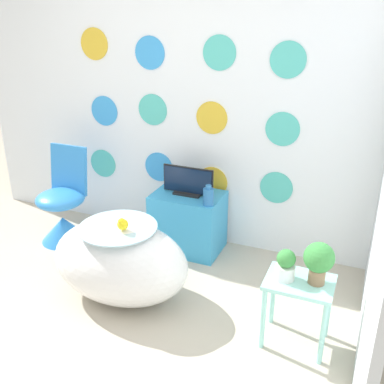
% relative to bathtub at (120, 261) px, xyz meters
% --- Properties ---
extents(ground_plane, '(12.00, 12.00, 0.00)m').
position_rel_bathtub_xyz_m(ground_plane, '(0.05, -0.63, -0.30)').
color(ground_plane, '#BCB29E').
extents(wall_back_dotted, '(4.22, 0.05, 2.60)m').
position_rel_bathtub_xyz_m(wall_back_dotted, '(0.05, 1.10, 1.00)').
color(wall_back_dotted, white).
rests_on(wall_back_dotted, ground_plane).
extents(bathtub, '(1.03, 0.68, 0.60)m').
position_rel_bathtub_xyz_m(bathtub, '(0.00, 0.00, 0.00)').
color(bathtub, white).
rests_on(bathtub, ground_plane).
extents(rubber_duck, '(0.08, 0.08, 0.09)m').
position_rel_bathtub_xyz_m(rubber_duck, '(0.07, -0.05, 0.34)').
color(rubber_duck, yellow).
rests_on(rubber_duck, bathtub).
extents(chair, '(0.43, 0.43, 0.86)m').
position_rel_bathtub_xyz_m(chair, '(-0.94, 0.56, -0.03)').
color(chair, '#338CE0').
rests_on(chair, ground_plane).
extents(tv_cabinet, '(0.59, 0.42, 0.52)m').
position_rel_bathtub_xyz_m(tv_cabinet, '(0.17, 0.84, -0.04)').
color(tv_cabinet, '#389ED6').
rests_on(tv_cabinet, ground_plane).
extents(tv, '(0.45, 0.12, 0.24)m').
position_rel_bathtub_xyz_m(tv, '(0.17, 0.84, 0.33)').
color(tv, black).
rests_on(tv, tv_cabinet).
extents(vase, '(0.09, 0.09, 0.17)m').
position_rel_bathtub_xyz_m(vase, '(0.41, 0.71, 0.30)').
color(vase, '#2D72B7').
rests_on(vase, tv_cabinet).
extents(side_table, '(0.41, 0.32, 0.46)m').
position_rel_bathtub_xyz_m(side_table, '(1.27, 0.01, 0.07)').
color(side_table, '#99E0D8').
rests_on(side_table, ground_plane).
extents(potted_plant_left, '(0.12, 0.12, 0.20)m').
position_rel_bathtub_xyz_m(potted_plant_left, '(1.18, -0.01, 0.26)').
color(potted_plant_left, white).
rests_on(potted_plant_left, side_table).
extents(potted_plant_right, '(0.18, 0.18, 0.27)m').
position_rel_bathtub_xyz_m(potted_plant_right, '(1.36, 0.02, 0.32)').
color(potted_plant_right, '#8C6B4C').
rests_on(potted_plant_right, side_table).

